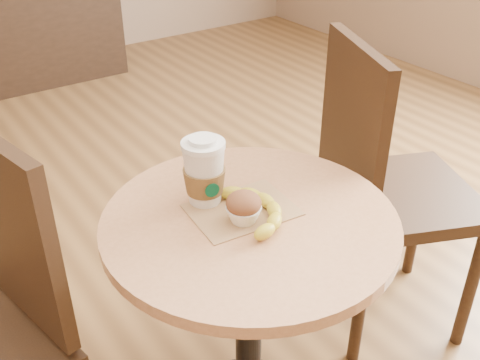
{
  "coord_description": "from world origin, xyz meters",
  "views": [
    {
      "loc": [
        -0.52,
        -0.92,
        1.5
      ],
      "look_at": [
        0.11,
        -0.02,
        0.83
      ],
      "focal_mm": 42.0,
      "sensor_mm": 36.0,
      "label": 1
    }
  ],
  "objects_px": {
    "coffee_cup": "(204,174)",
    "banana": "(255,208)",
    "chair_right": "(384,183)",
    "cafe_table": "(249,288)",
    "muffin": "(244,207)"
  },
  "relations": [
    {
      "from": "coffee_cup",
      "to": "banana",
      "type": "relative_size",
      "value": 0.74
    },
    {
      "from": "coffee_cup",
      "to": "chair_right",
      "type": "bearing_deg",
      "value": 11.56
    },
    {
      "from": "cafe_table",
      "to": "banana",
      "type": "relative_size",
      "value": 3.23
    },
    {
      "from": "chair_right",
      "to": "banana",
      "type": "distance_m",
      "value": 0.65
    },
    {
      "from": "cafe_table",
      "to": "banana",
      "type": "xyz_separation_m",
      "value": [
        0.02,
        -0.0,
        0.24
      ]
    },
    {
      "from": "chair_right",
      "to": "muffin",
      "type": "height_order",
      "value": "chair_right"
    },
    {
      "from": "muffin",
      "to": "banana",
      "type": "xyz_separation_m",
      "value": [
        0.04,
        0.01,
        -0.02
      ]
    },
    {
      "from": "coffee_cup",
      "to": "cafe_table",
      "type": "bearing_deg",
      "value": -55.63
    },
    {
      "from": "coffee_cup",
      "to": "banana",
      "type": "xyz_separation_m",
      "value": [
        0.07,
        -0.12,
        -0.06
      ]
    },
    {
      "from": "cafe_table",
      "to": "chair_right",
      "type": "height_order",
      "value": "chair_right"
    },
    {
      "from": "muffin",
      "to": "banana",
      "type": "bearing_deg",
      "value": 10.29
    },
    {
      "from": "chair_right",
      "to": "muffin",
      "type": "bearing_deg",
      "value": 124.96
    },
    {
      "from": "cafe_table",
      "to": "muffin",
      "type": "bearing_deg",
      "value": -162.89
    },
    {
      "from": "cafe_table",
      "to": "chair_right",
      "type": "relative_size",
      "value": 0.73
    },
    {
      "from": "cafe_table",
      "to": "banana",
      "type": "distance_m",
      "value": 0.24
    }
  ]
}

